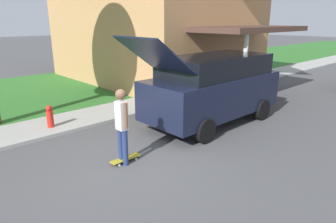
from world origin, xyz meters
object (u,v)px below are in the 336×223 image
Objects in this scene: skateboarder at (122,123)px; fire_hydrant at (50,117)px; skateboard at (126,159)px; suv_parked at (213,87)px.

skateboarder is 2.60× the size of fire_hydrant.
suv_parked is at bearing 96.71° from skateboard.
skateboarder is at bearing 5.71° from fire_hydrant.
suv_parked is 5.12m from fire_hydrant.
fire_hydrant is at bearing -174.29° from skateboarder.
suv_parked is 3.86m from skateboarder.
suv_parked reaches higher than skateboarder.
fire_hydrant is (-3.32, -0.42, 0.35)m from skateboard.
skateboard is at bearing 115.62° from skateboarder.
skateboard is at bearing -83.29° from suv_parked.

